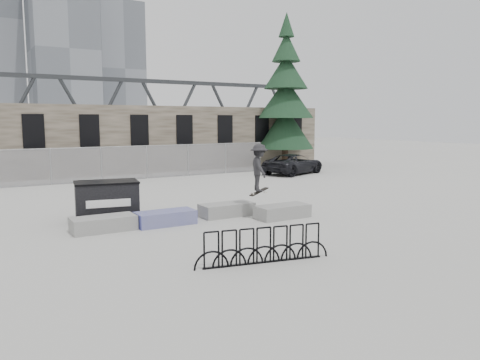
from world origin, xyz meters
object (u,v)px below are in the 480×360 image
at_px(planter_center_left, 165,217).
at_px(skateboarder, 259,168).
at_px(planter_far_left, 104,223).
at_px(suv, 294,164).
at_px(planter_center_right, 227,209).
at_px(bike_rack, 264,246).
at_px(spruce_tree, 286,100).
at_px(dumpster, 107,201).
at_px(planter_offset, 282,211).

xyz_separation_m(planter_center_left, skateboarder, (3.34, -0.72, 1.59)).
xyz_separation_m(planter_far_left, suv, (15.16, 9.77, 0.40)).
xyz_separation_m(planter_center_right, bike_rack, (-2.06, -5.52, 0.18)).
bearing_deg(bike_rack, suv, 50.30).
xyz_separation_m(planter_far_left, bike_rack, (2.51, -5.47, 0.18)).
bearing_deg(planter_far_left, planter_center_right, 0.60).
bearing_deg(skateboarder, planter_center_left, 94.44).
xyz_separation_m(planter_center_right, spruce_tree, (13.06, 14.04, 4.78)).
bearing_deg(planter_center_right, bike_rack, -110.44).
distance_m(planter_center_left, bike_rack, 5.33).
height_order(dumpster, spruce_tree, spruce_tree).
xyz_separation_m(planter_center_right, planter_offset, (1.57, -1.36, 0.00)).
bearing_deg(planter_offset, planter_center_right, 139.12).
height_order(planter_offset, skateboarder, skateboarder).
xyz_separation_m(planter_center_right, skateboarder, (0.81, -0.94, 1.59)).
bearing_deg(spruce_tree, skateboarder, -129.27).
bearing_deg(skateboarder, spruce_tree, -22.73).
height_order(planter_center_left, suv, suv).
height_order(planter_center_right, suv, suv).
relative_size(planter_center_right, planter_offset, 1.00).
bearing_deg(planter_center_left, spruce_tree, 42.46).
relative_size(planter_far_left, planter_offset, 1.00).
xyz_separation_m(planter_center_left, bike_rack, (0.47, -5.30, 0.18)).
bearing_deg(bike_rack, planter_offset, 48.98).
bearing_deg(planter_offset, spruce_tree, 53.26).
relative_size(dumpster, bike_rack, 0.67).
xyz_separation_m(bike_rack, skateboarder, (2.87, 4.59, 1.41)).
distance_m(planter_center_left, spruce_tree, 21.66).
relative_size(dumpster, suv, 0.49).
height_order(planter_far_left, spruce_tree, spruce_tree).
bearing_deg(dumpster, spruce_tree, 46.46).
xyz_separation_m(planter_offset, skateboarder, (-0.75, 0.42, 1.59)).
relative_size(spruce_tree, suv, 2.42).
relative_size(dumpster, skateboarder, 1.26).
height_order(planter_far_left, planter_center_right, same).
distance_m(bike_rack, suv, 19.81).
relative_size(planter_far_left, suv, 0.42).
bearing_deg(planter_center_right, planter_center_left, -175.00).
bearing_deg(spruce_tree, planter_center_left, -137.54).
height_order(spruce_tree, skateboarder, spruce_tree).
bearing_deg(bike_rack, planter_far_left, 114.62).
bearing_deg(spruce_tree, planter_center_right, -132.92).
height_order(planter_far_left, bike_rack, bike_rack).
xyz_separation_m(planter_far_left, dumpster, (0.52, 1.46, 0.46)).
height_order(spruce_tree, suv, spruce_tree).
height_order(planter_center_left, planter_center_right, same).
distance_m(dumpster, bike_rack, 7.22).
relative_size(planter_offset, spruce_tree, 0.17).
height_order(planter_center_left, bike_rack, bike_rack).
bearing_deg(planter_center_right, skateboarder, -49.07).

